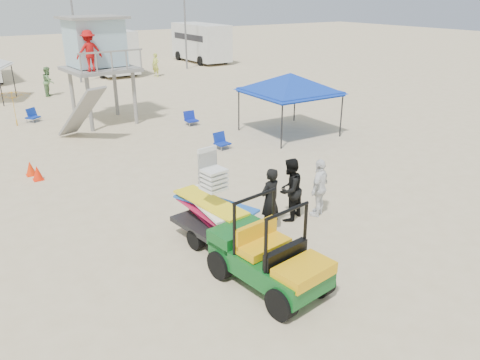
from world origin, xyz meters
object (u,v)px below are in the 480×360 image
canopy_blue (290,76)px  utility_cart (270,250)px  man_left (270,200)px  surf_trailer (213,209)px  lifeguard_tower (95,47)px

canopy_blue → utility_cart: bearing=-130.7°
man_left → utility_cart: bearing=43.1°
surf_trailer → canopy_blue: 10.22m
surf_trailer → lifeguard_tower: lifeguard_tower is taller
utility_cart → lifeguard_tower: (1.40, 15.28, 2.62)m
lifeguard_tower → canopy_blue: (6.26, -6.37, -1.02)m
surf_trailer → lifeguard_tower: (1.40, 12.95, 2.64)m
lifeguard_tower → canopy_blue: lifeguard_tower is taller
lifeguard_tower → canopy_blue: size_ratio=1.39×
man_left → lifeguard_tower: (-0.12, 13.25, 2.66)m
lifeguard_tower → canopy_blue: bearing=-45.5°
lifeguard_tower → man_left: bearing=-89.5°
utility_cart → canopy_blue: (7.66, 8.91, 1.60)m
surf_trailer → lifeguard_tower: bearing=83.8°
utility_cart → lifeguard_tower: size_ratio=0.57×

